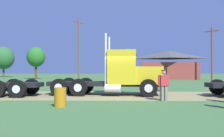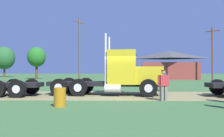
# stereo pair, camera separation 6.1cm
# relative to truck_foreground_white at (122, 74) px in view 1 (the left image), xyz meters

# --- Properties ---
(ground_plane) EXTENTS (200.00, 200.00, 0.00)m
(ground_plane) POSITION_rel_truck_foreground_white_xyz_m (-0.05, -0.23, -1.36)
(ground_plane) COLOR #3D6735
(dirt_track) EXTENTS (120.00, 5.66, 0.01)m
(dirt_track) POSITION_rel_truck_foreground_white_xyz_m (-0.05, -0.23, -1.36)
(dirt_track) COLOR olive
(dirt_track) RESTS_ON ground_plane
(truck_foreground_white) EXTENTS (7.80, 3.09, 3.97)m
(truck_foreground_white) POSITION_rel_truck_foreground_white_xyz_m (0.00, 0.00, 0.00)
(truck_foreground_white) COLOR black
(truck_foreground_white) RESTS_ON ground_plane
(visitor_standing_near) EXTENTS (0.65, 0.44, 1.66)m
(visitor_standing_near) POSITION_rel_truck_foreground_white_xyz_m (2.20, -3.08, -0.45)
(visitor_standing_near) COLOR #B22D33
(visitor_standing_near) RESTS_ON ground_plane
(visitor_far_side) EXTENTS (0.66, 0.29, 1.68)m
(visitor_far_side) POSITION_rel_truck_foreground_white_xyz_m (3.24, 3.22, -0.44)
(visitor_far_side) COLOR #264C8C
(visitor_far_side) RESTS_ON ground_plane
(steel_barrel) EXTENTS (0.53, 0.53, 0.85)m
(steel_barrel) POSITION_rel_truck_foreground_white_xyz_m (-2.83, -5.33, -0.93)
(steel_barrel) COLOR #B27214
(steel_barrel) RESTS_ON ground_plane
(shed_building) EXTENTS (10.80, 6.90, 5.14)m
(shed_building) POSITION_rel_truck_foreground_white_xyz_m (8.80, 29.09, 1.14)
(shed_building) COLOR brown
(shed_building) RESTS_ON ground_plane
(utility_pole_near) EXTENTS (1.25, 1.96, 9.34)m
(utility_pole_near) POSITION_rel_truck_foreground_white_xyz_m (-6.13, 20.30, 3.57)
(utility_pole_near) COLOR brown
(utility_pole_near) RESTS_ON ground_plane
(utility_pole_far) EXTENTS (1.88, 1.37, 8.32)m
(utility_pole_far) POSITION_rel_truck_foreground_white_xyz_m (14.29, 22.78, 3.05)
(utility_pole_far) COLOR brown
(utility_pole_far) RESTS_ON ground_plane
(tree_left) EXTENTS (4.94, 4.94, 7.29)m
(tree_left) POSITION_rel_truck_foreground_white_xyz_m (-27.83, 42.54, 3.20)
(tree_left) COLOR #513823
(tree_left) RESTS_ON ground_plane
(tree_mid) EXTENTS (3.36, 3.36, 5.93)m
(tree_mid) POSITION_rel_truck_foreground_white_xyz_m (-15.53, 29.22, 2.69)
(tree_mid) COLOR #513823
(tree_mid) RESTS_ON ground_plane
(tree_right) EXTENTS (3.69, 3.69, 6.36)m
(tree_right) POSITION_rel_truck_foreground_white_xyz_m (1.79, 38.53, 2.93)
(tree_right) COLOR #513823
(tree_right) RESTS_ON ground_plane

